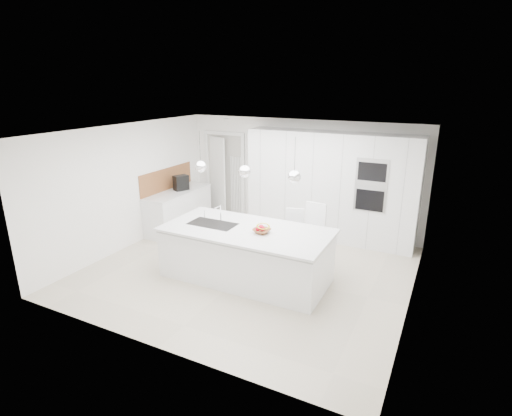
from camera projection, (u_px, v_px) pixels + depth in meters
The scene contains 28 objects.
floor at pixel (249, 270), 7.26m from camera, with size 5.50×5.50×0.00m, color beige.
wall_back at pixel (300, 175), 9.02m from camera, with size 5.50×5.50×0.00m, color white.
wall_left at pixel (128, 186), 8.06m from camera, with size 5.00×5.00×0.00m, color white.
ceiling at pixel (248, 131), 6.51m from camera, with size 5.50×5.50×0.00m, color white.
tall_cabinets at pixel (330, 187), 8.45m from camera, with size 3.60×0.60×2.30m, color white.
oven_stack at pixel (371, 186), 7.74m from camera, with size 0.62×0.04×1.05m, color #A5A5A8, non-canonical shape.
doorway_frame at pixel (225, 177), 9.89m from camera, with size 1.11×0.08×2.13m, color white, non-canonical shape.
hallway_door at pixel (215, 177), 9.96m from camera, with size 0.82×0.04×2.00m, color white.
radiator at pixel (236, 185), 9.80m from camera, with size 0.32×0.04×1.40m, color white, non-canonical shape.
left_base_cabinets at pixel (179, 211), 9.21m from camera, with size 0.60×1.80×0.86m, color white.
left_worktop at pixel (178, 192), 9.07m from camera, with size 0.62×1.82×0.04m, color white.
oak_backsplash at pixel (167, 179), 9.11m from camera, with size 0.02×1.80×0.50m, color #925C35.
island_base at pixel (246, 255), 6.84m from camera, with size 2.80×1.20×0.86m, color white.
island_worktop at pixel (247, 230), 6.74m from camera, with size 2.84×1.40×0.04m, color white.
island_sink at pixel (213, 228), 7.00m from camera, with size 0.84×0.44×0.18m, color #3F3F42, non-canonical shape.
island_tap at pixel (221, 213), 7.08m from camera, with size 0.02×0.02×0.30m, color white.
pendant_left at pixel (201, 167), 6.76m from camera, with size 0.20×0.20×0.20m, color white.
pendant_mid at pixel (245, 171), 6.39m from camera, with size 0.20×0.20×0.20m, color white.
pendant_right at pixel (294, 177), 6.03m from camera, with size 0.20×0.20×0.20m, color white.
fruit_bowl at pixel (262, 231), 6.55m from camera, with size 0.28×0.28×0.07m, color #925C35.
espresso_machine at pixel (181, 183), 9.10m from camera, with size 0.21×0.32×0.34m, color black.
bar_stool_left at pixel (292, 238), 7.36m from camera, with size 0.35×0.48×1.05m, color white, non-canonical shape.
bar_stool_right at pixel (312, 238), 7.11m from camera, with size 0.40×0.56×1.22m, color white, non-canonical shape.
apple_a at pixel (258, 229), 6.54m from camera, with size 0.08×0.08×0.08m, color red.
apple_b at pixel (261, 227), 6.60m from camera, with size 0.09×0.09×0.09m, color red.
apple_c at pixel (262, 229), 6.55m from camera, with size 0.08×0.08×0.08m, color red.
apple_extra_3 at pixel (261, 228), 6.59m from camera, with size 0.08×0.08×0.08m, color red.
banana_bunch at pixel (263, 226), 6.50m from camera, with size 0.23×0.23×0.03m, color yellow.
Camera 1 is at (3.08, -5.82, 3.27)m, focal length 28.00 mm.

